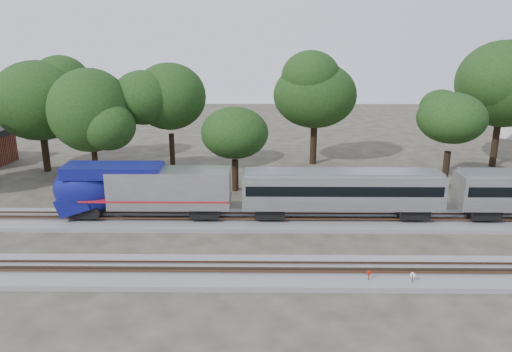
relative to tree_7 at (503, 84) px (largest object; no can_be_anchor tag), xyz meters
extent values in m
plane|color=#383328|center=(-29.31, -25.60, -10.39)|extent=(160.00, 160.00, 0.00)
cube|color=slate|center=(-29.31, -19.60, -10.19)|extent=(160.00, 5.00, 0.40)
cube|color=brown|center=(-29.31, -20.32, -9.74)|extent=(160.00, 0.08, 0.15)
cube|color=brown|center=(-29.31, -18.88, -9.74)|extent=(160.00, 0.08, 0.15)
cube|color=slate|center=(-29.31, -29.60, -10.19)|extent=(160.00, 5.00, 0.40)
cube|color=brown|center=(-29.31, -30.32, -9.74)|extent=(160.00, 0.08, 0.15)
cube|color=brown|center=(-29.31, -28.88, -9.74)|extent=(160.00, 0.08, 0.15)
cube|color=silver|center=(-37.61, -19.60, -7.08)|extent=(10.74, 3.04, 3.34)
ellipsoid|color=navy|center=(-45.31, -19.60, -7.33)|extent=(5.47, 3.16, 4.66)
cube|color=navy|center=(-42.58, -19.60, -5.51)|extent=(8.61, 2.98, 1.01)
cube|color=black|center=(-44.81, -19.60, -6.32)|extent=(0.45, 2.33, 1.33)
cube|color=maroon|center=(-38.83, -19.60, -7.94)|extent=(13.17, 3.08, 0.18)
cube|color=black|center=(-45.16, -19.60, -9.20)|extent=(2.63, 2.23, 0.91)
cube|color=black|center=(-34.52, -19.60, -9.20)|extent=(2.63, 2.23, 0.91)
cube|color=silver|center=(-22.32, -19.60, -7.23)|extent=(17.63, 3.04, 3.04)
cube|color=black|center=(-22.32, -19.60, -6.92)|extent=(17.02, 3.09, 0.91)
cube|color=gray|center=(-22.32, -19.60, -5.66)|extent=(17.22, 2.43, 0.35)
cube|color=black|center=(-28.71, -19.60, -9.20)|extent=(2.63, 2.23, 0.91)
cube|color=black|center=(-15.94, -19.60, -9.20)|extent=(2.63, 2.23, 0.91)
cube|color=black|center=(-9.67, -19.60, -9.20)|extent=(2.63, 2.23, 0.91)
cylinder|color=#512D19|center=(-22.13, -30.98, -9.89)|extent=(0.07, 0.07, 0.99)
cylinder|color=red|center=(-22.13, -30.98, -9.45)|extent=(0.35, 0.14, 0.35)
cylinder|color=#512D19|center=(-19.25, -31.26, -9.89)|extent=(0.07, 0.07, 1.00)
cylinder|color=silver|center=(-19.25, -31.26, -9.44)|extent=(0.34, 0.17, 0.36)
cube|color=#512D19|center=(-24.32, -31.44, -10.24)|extent=(0.58, 0.47, 0.30)
cone|color=silver|center=(10.80, 17.71, -8.63)|extent=(5.64, 5.64, 3.53)
cylinder|color=black|center=(-55.88, -2.78, -8.05)|extent=(0.70, 0.70, 4.67)
ellipsoid|color=black|center=(-55.88, -2.78, -1.71)|extent=(8.81, 8.81, 7.49)
cylinder|color=black|center=(-47.92, -8.49, -8.12)|extent=(0.70, 0.70, 4.54)
ellipsoid|color=black|center=(-47.92, -8.49, -1.95)|extent=(8.57, 8.57, 7.28)
cylinder|color=black|center=(-40.03, -4.54, -7.86)|extent=(0.70, 0.70, 5.07)
ellipsoid|color=black|center=(-40.03, -4.54, -0.97)|extent=(9.56, 9.56, 8.13)
cylinder|color=black|center=(-32.29, -10.26, -8.68)|extent=(0.70, 0.70, 3.43)
ellipsoid|color=black|center=(-32.29, -10.26, -4.02)|extent=(6.46, 6.46, 5.50)
cylinder|color=black|center=(-22.78, 1.01, -8.00)|extent=(0.70, 0.70, 4.79)
ellipsoid|color=black|center=(-22.78, 1.01, -1.50)|extent=(9.03, 9.03, 7.67)
cylinder|color=black|center=(-9.49, -9.55, -8.27)|extent=(0.70, 0.70, 4.23)
ellipsoid|color=black|center=(-9.49, -9.55, -2.53)|extent=(7.98, 7.98, 6.78)
cylinder|color=black|center=(0.00, 0.00, -7.59)|extent=(0.70, 0.70, 5.61)
ellipsoid|color=black|center=(0.00, 0.00, 0.02)|extent=(10.57, 10.57, 8.99)
camera|label=1|loc=(-29.50, -61.69, 6.52)|focal=35.00mm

